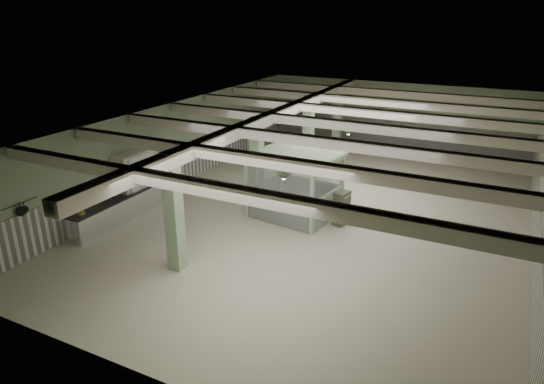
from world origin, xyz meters
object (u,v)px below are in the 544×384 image
at_px(prep_counter, 123,206).
at_px(guard_booth, 295,173).
at_px(walkin_cooler, 144,177).
at_px(filing_cabinet, 341,208).

relative_size(prep_counter, guard_booth, 1.49).
height_order(walkin_cooler, guard_booth, guard_booth).
relative_size(prep_counter, walkin_cooler, 1.91).
xyz_separation_m(walkin_cooler, guard_booth, (5.61, 1.74, 0.47)).
xyz_separation_m(guard_booth, filing_cabinet, (1.84, -0.04, -1.02)).
bearing_deg(filing_cabinet, walkin_cooler, -153.69).
bearing_deg(walkin_cooler, prep_counter, -86.40).
relative_size(walkin_cooler, filing_cabinet, 2.05).
bearing_deg(filing_cabinet, guard_booth, -167.71).
xyz_separation_m(prep_counter, guard_booth, (5.53, 3.08, 1.19)).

